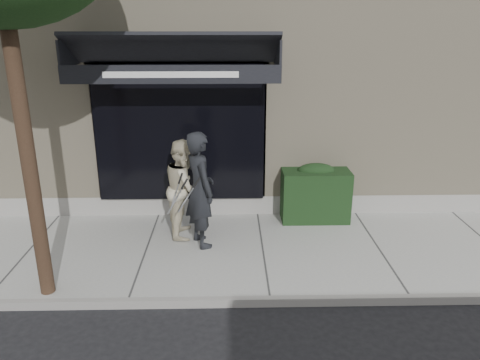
{
  "coord_description": "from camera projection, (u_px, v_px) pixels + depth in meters",
  "views": [
    {
      "loc": [
        -0.56,
        -7.25,
        3.83
      ],
      "look_at": [
        -0.38,
        0.6,
        1.16
      ],
      "focal_mm": 35.0,
      "sensor_mm": 36.0,
      "label": 1
    }
  ],
  "objects": [
    {
      "name": "sidewalk",
      "position": [
        263.0,
        251.0,
        8.09
      ],
      "size": [
        20.0,
        3.0,
        0.12
      ],
      "primitive_type": "cube",
      "color": "gray",
      "rests_on": "ground"
    },
    {
      "name": "ground",
      "position": [
        262.0,
        254.0,
        8.11
      ],
      "size": [
        80.0,
        80.0,
        0.0
      ],
      "primitive_type": "plane",
      "color": "black",
      "rests_on": "ground"
    },
    {
      "name": "curb",
      "position": [
        270.0,
        301.0,
        6.62
      ],
      "size": [
        20.0,
        0.1,
        0.14
      ],
      "primitive_type": "cube",
      "color": "gray",
      "rests_on": "ground"
    },
    {
      "name": "pedestrian_back",
      "position": [
        185.0,
        188.0,
        8.33
      ],
      "size": [
        0.68,
        0.9,
        1.77
      ],
      "color": "beige",
      "rests_on": "sidewalk"
    },
    {
      "name": "hedge",
      "position": [
        315.0,
        193.0,
        9.1
      ],
      "size": [
        1.3,
        0.7,
        1.14
      ],
      "color": "black",
      "rests_on": "sidewalk"
    },
    {
      "name": "pedestrian_front",
      "position": [
        200.0,
        190.0,
        7.9
      ],
      "size": [
        0.9,
        0.96,
        2.01
      ],
      "color": "black",
      "rests_on": "sidewalk"
    },
    {
      "name": "building_facade",
      "position": [
        250.0,
        66.0,
        11.91
      ],
      "size": [
        14.3,
        8.04,
        5.64
      ],
      "color": "#BCAE8F",
      "rests_on": "ground"
    }
  ]
}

